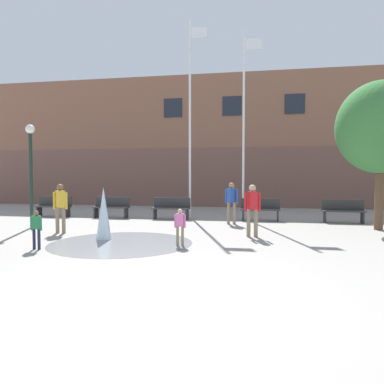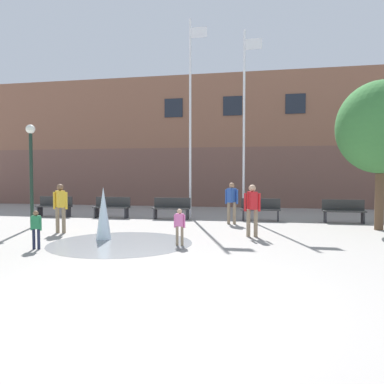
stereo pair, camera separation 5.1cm
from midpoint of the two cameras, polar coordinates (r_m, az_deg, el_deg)
The scene contains 17 objects.
ground_plane at distance 5.96m, azimuth -7.19°, elevation -15.86°, with size 100.00×100.00×0.00m, color gray.
library_building at distance 24.96m, azimuth 6.81°, elevation 7.22°, with size 36.00×6.05×7.79m.
splash_fountain at distance 11.05m, azimuth -12.51°, elevation -4.39°, with size 3.94×3.94×1.54m.
park_bench_far_left at distance 17.99m, azimuth -20.14°, elevation -2.02°, with size 1.60×0.44×0.91m.
park_bench_left_of_flagpoles at distance 16.82m, azimuth -12.03°, elevation -2.23°, with size 1.60×0.44×0.91m.
park_bench_under_left_flagpole at distance 15.97m, azimuth -3.04°, elevation -2.44°, with size 1.60×0.44×0.91m.
park_bench_under_right_flagpole at distance 15.66m, azimuth 10.50°, elevation -2.58°, with size 1.60×0.44×0.91m.
park_bench_near_trashcan at distance 15.87m, azimuth 22.19°, elevation -2.66°, with size 1.60×0.44×0.91m.
child_running at distance 10.27m, azimuth -22.54°, elevation -4.90°, with size 0.31×0.18×0.99m.
adult_in_red at distance 11.50m, azimuth 9.28°, elevation -2.16°, with size 0.50×0.39×1.59m.
adult_watching at distance 12.82m, azimuth -19.32°, elevation -1.79°, with size 0.50×0.37×1.59m.
adult_near_bench at distance 14.38m, azimuth 6.16°, elevation -1.19°, with size 0.50×0.39×1.59m.
child_in_fountain at distance 9.98m, azimuth -1.76°, elevation -4.91°, with size 0.31×0.15×0.99m.
flagpole_left at distance 16.89m, azimuth -0.09°, elevation 11.93°, with size 0.80×0.10×8.73m.
flagpole_right at distance 16.56m, azimuth 8.11°, elevation 10.93°, with size 0.80×0.10×8.08m.
lamp_post_left_lane at distance 14.51m, azimuth -23.23°, elevation 4.51°, with size 0.32×0.32×3.67m.
street_tree_near_building at distance 14.37m, azimuth 26.94°, elevation 8.74°, with size 2.95×2.95×5.07m.
Camera 2 is at (1.78, -5.37, 1.89)m, focal length 35.00 mm.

